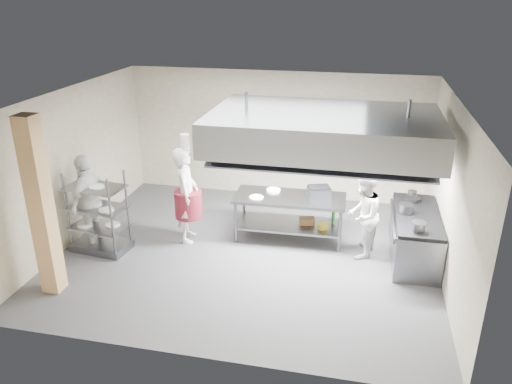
% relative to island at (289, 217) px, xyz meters
% --- Properties ---
extents(floor, '(7.00, 7.00, 0.00)m').
position_rel_island_xyz_m(floor, '(-0.68, -0.78, -0.46)').
color(floor, '#353538').
rests_on(floor, ground).
extents(ceiling, '(7.00, 7.00, 0.00)m').
position_rel_island_xyz_m(ceiling, '(-0.68, -0.78, 2.54)').
color(ceiling, silver).
rests_on(ceiling, wall_back).
extents(wall_back, '(7.00, 0.00, 7.00)m').
position_rel_island_xyz_m(wall_back, '(-0.68, 2.22, 1.04)').
color(wall_back, '#9E947D').
rests_on(wall_back, ground).
extents(wall_left, '(0.00, 6.00, 6.00)m').
position_rel_island_xyz_m(wall_left, '(-4.18, -0.78, 1.04)').
color(wall_left, '#9E947D').
rests_on(wall_left, ground).
extents(wall_right, '(0.00, 6.00, 6.00)m').
position_rel_island_xyz_m(wall_right, '(2.82, -0.78, 1.04)').
color(wall_right, '#9E947D').
rests_on(wall_right, ground).
extents(column, '(0.30, 0.30, 3.00)m').
position_rel_island_xyz_m(column, '(-3.58, -2.68, 1.04)').
color(column, tan).
rests_on(column, floor).
extents(exhaust_hood, '(4.00, 2.50, 0.60)m').
position_rel_island_xyz_m(exhaust_hood, '(0.62, -0.38, 1.94)').
color(exhaust_hood, gray).
rests_on(exhaust_hood, ceiling).
extents(hood_strip_a, '(1.60, 0.12, 0.04)m').
position_rel_island_xyz_m(hood_strip_a, '(-0.28, -0.38, 1.62)').
color(hood_strip_a, white).
rests_on(hood_strip_a, exhaust_hood).
extents(hood_strip_b, '(1.60, 0.12, 0.04)m').
position_rel_island_xyz_m(hood_strip_b, '(1.52, -0.38, 1.62)').
color(hood_strip_b, white).
rests_on(hood_strip_b, exhaust_hood).
extents(wall_shelf, '(1.50, 0.28, 0.04)m').
position_rel_island_xyz_m(wall_shelf, '(1.12, 2.06, 1.04)').
color(wall_shelf, gray).
rests_on(wall_shelf, wall_back).
extents(island, '(2.21, 0.97, 0.91)m').
position_rel_island_xyz_m(island, '(0.00, 0.00, 0.00)').
color(island, gray).
rests_on(island, floor).
extents(island_worktop, '(2.21, 0.97, 0.06)m').
position_rel_island_xyz_m(island_worktop, '(0.00, 0.00, 0.42)').
color(island_worktop, gray).
rests_on(island_worktop, island).
extents(island_undershelf, '(2.03, 0.87, 0.04)m').
position_rel_island_xyz_m(island_undershelf, '(0.00, 0.00, -0.16)').
color(island_undershelf, slate).
rests_on(island_undershelf, island).
extents(pass_rack, '(1.14, 0.75, 1.60)m').
position_rel_island_xyz_m(pass_rack, '(-3.48, -1.25, 0.35)').
color(pass_rack, slate).
rests_on(pass_rack, floor).
extents(cooking_range, '(0.80, 2.00, 0.84)m').
position_rel_island_xyz_m(cooking_range, '(2.40, -0.28, -0.04)').
color(cooking_range, slate).
rests_on(cooking_range, floor).
extents(range_top, '(0.78, 1.96, 0.06)m').
position_rel_island_xyz_m(range_top, '(2.40, -0.28, 0.41)').
color(range_top, black).
rests_on(range_top, cooking_range).
extents(chef_head, '(0.62, 0.79, 1.93)m').
position_rel_island_xyz_m(chef_head, '(-1.98, -0.48, 0.51)').
color(chef_head, silver).
rests_on(chef_head, floor).
extents(chef_line, '(0.77, 0.91, 1.65)m').
position_rel_island_xyz_m(chef_line, '(1.42, -0.39, 0.37)').
color(chef_line, white).
rests_on(chef_line, floor).
extents(chef_plating, '(0.52, 1.13, 1.89)m').
position_rel_island_xyz_m(chef_plating, '(-3.68, -1.17, 0.49)').
color(chef_plating, silver).
rests_on(chef_plating, floor).
extents(griddle, '(0.52, 0.46, 0.21)m').
position_rel_island_xyz_m(griddle, '(0.56, 0.07, 0.56)').
color(griddle, gray).
rests_on(griddle, island_worktop).
extents(wicker_basket, '(0.33, 0.26, 0.13)m').
position_rel_island_xyz_m(wicker_basket, '(0.35, 0.07, -0.07)').
color(wicker_basket, brown).
rests_on(wicker_basket, island_undershelf).
extents(stockpot, '(0.25, 0.25, 0.18)m').
position_rel_island_xyz_m(stockpot, '(2.19, -0.29, 0.53)').
color(stockpot, gray).
rests_on(stockpot, range_top).
extents(plate_stack, '(0.28, 0.28, 0.05)m').
position_rel_island_xyz_m(plate_stack, '(-3.48, -1.25, 0.06)').
color(plate_stack, white).
rests_on(plate_stack, pass_rack).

